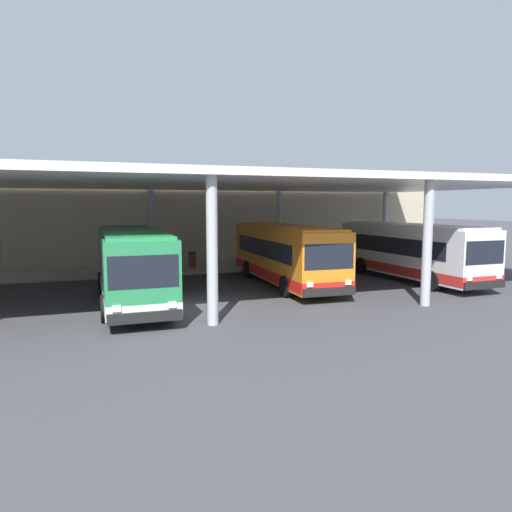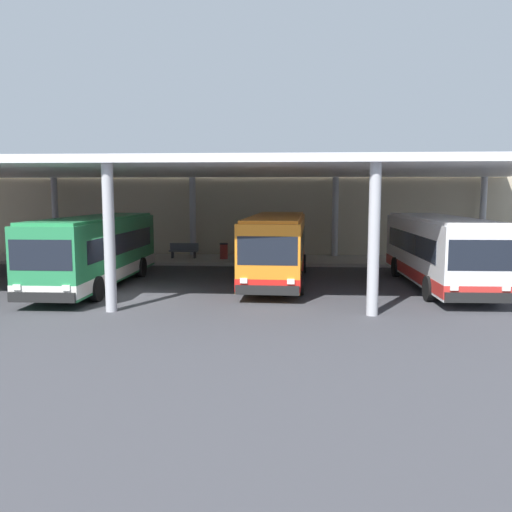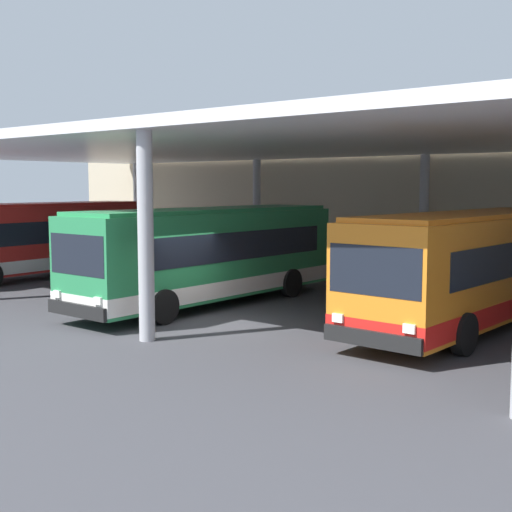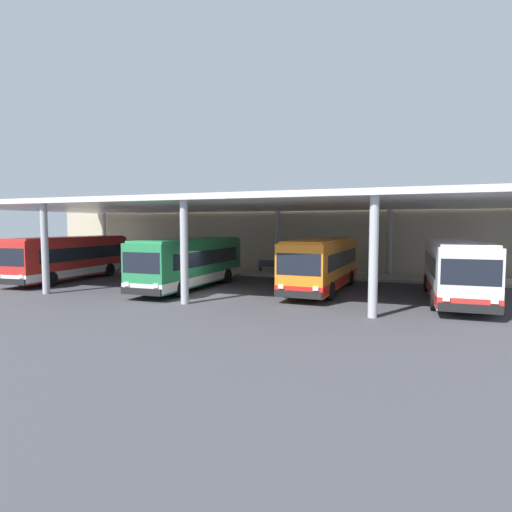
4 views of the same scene
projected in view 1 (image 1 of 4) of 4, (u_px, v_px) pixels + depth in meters
The scene contains 9 objects.
ground_plane at pixel (197, 310), 18.84m from camera, with size 200.00×200.00×0.00m, color #3D3D42.
platform_kerb at pixel (157, 270), 29.81m from camera, with size 42.00×4.50×0.18m, color #A39E93.
station_building_facade at pixel (149, 219), 32.50m from camera, with size 48.00×1.60×6.44m, color #C1B293.
canopy_shelter at pixel (172, 184), 23.40m from camera, with size 40.00×17.00×5.55m.
bus_second_bay at pixel (131, 265), 20.09m from camera, with size 2.78×10.55×3.17m.
bus_middle_bay at pixel (285, 254), 24.62m from camera, with size 3.01×10.62×3.17m.
bus_far_bay at pixel (410, 251), 26.19m from camera, with size 2.84×10.57×3.17m.
bench_waiting at pixel (152, 261), 29.72m from camera, with size 1.80×0.45×0.92m.
trash_bin at pixel (192, 260), 30.30m from camera, with size 0.52×0.52×0.98m.
Camera 1 is at (-4.06, -18.20, 4.24)m, focal length 32.55 mm.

